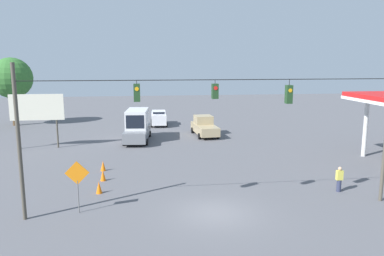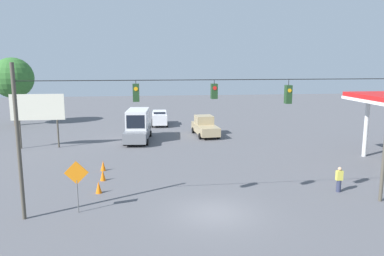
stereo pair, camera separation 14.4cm
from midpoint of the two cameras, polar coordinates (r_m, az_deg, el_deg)
ground_plane at (r=20.50m, az=3.40°, el=-12.80°), size 140.00×140.00×0.00m
overhead_signal_span at (r=19.65m, az=3.37°, el=0.88°), size 19.89×0.38×7.94m
sedan_white_withflow_deep at (r=47.38m, az=-5.18°, el=1.58°), size 2.12×4.52×1.87m
pickup_truck_tan_oncoming_deep at (r=40.74m, az=1.80°, el=0.22°), size 2.53×5.47×2.12m
box_truck_grey_withflow_far at (r=38.40m, az=-8.44°, el=0.37°), size 2.86×6.78×3.16m
traffic_cone_nearest at (r=23.87m, az=-14.16°, el=-8.77°), size 0.38×0.38×0.75m
traffic_cone_second at (r=26.22m, az=-13.56°, el=-7.03°), size 0.38×0.38×0.75m
traffic_cone_third at (r=28.53m, az=-13.54°, el=-5.63°), size 0.38×0.38×0.75m
roadside_billboard at (r=37.17m, az=-22.67°, el=2.59°), size 4.82×0.16×5.04m
work_zone_sign at (r=20.75m, az=-17.28°, el=-7.13°), size 1.27×0.06×2.84m
pedestrian at (r=25.03m, az=21.37°, el=-7.29°), size 0.40×0.28×1.59m
tree_horizon_left at (r=51.70m, az=-25.86°, el=6.84°), size 5.01×5.01×8.47m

